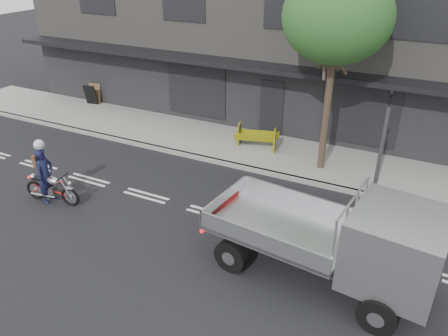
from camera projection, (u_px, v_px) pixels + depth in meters
The scene contains 11 objects.
ground at pixel (212, 214), 13.22m from camera, with size 80.00×80.00×0.00m, color black.
sidewalk at pixel (268, 152), 16.93m from camera, with size 32.00×3.20×0.15m, color gray.
kerb at pixel (252, 169), 15.65m from camera, with size 32.00×0.20×0.15m, color gray.
building_main at pixel (323, 21), 20.36m from camera, with size 26.00×10.00×8.00m, color slate.
street_tree at pixel (337, 17), 13.26m from camera, with size 3.40×3.40×6.74m.
traffic_light_pole at pixel (381, 148), 13.48m from camera, with size 0.12×0.12×3.50m.
motorcycle at pixel (51, 187), 13.61m from camera, with size 1.95×0.57×1.00m.
rider at pixel (46, 176), 13.49m from camera, with size 0.66×0.43×1.80m, color #141738.
flatbed_ute at pixel (372, 245), 9.61m from camera, with size 5.55×2.77×2.47m.
construction_barrier at pixel (254, 139), 16.76m from camera, with size 1.59×0.63×0.89m, color yellow, non-canonical shape.
sandwich_board at pixel (91, 95), 21.37m from camera, with size 0.62×0.41×0.97m, color black, non-canonical shape.
Camera 1 is at (5.22, -9.78, 7.36)m, focal length 35.00 mm.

